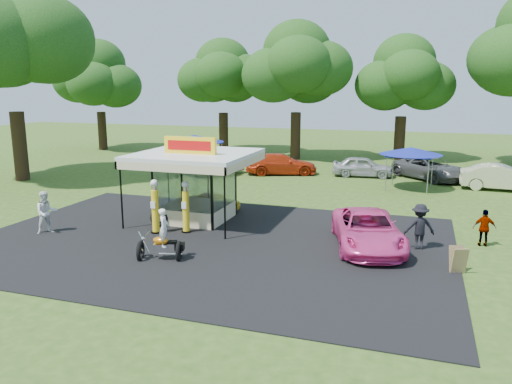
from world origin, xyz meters
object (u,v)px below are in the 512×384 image
bg_car_c (363,167)px  gas_pump_left (155,208)px  tent_west (195,139)px  gas_station_kiosk (196,185)px  pink_sedan (368,230)px  motorcycle (163,239)px  kiosk_car (214,201)px  spectator_west (46,212)px  spectator_east_b (485,228)px  bg_car_d (430,168)px  tent_east (411,151)px  bg_car_e (502,177)px  gas_pump_right (186,208)px  bg_car_a (214,161)px  spectator_east_a (420,227)px  bg_car_b (281,164)px  a_frame_sign (458,260)px

bg_car_c → gas_pump_left: bearing=152.6°
bg_car_c → tent_west: bearing=101.1°
gas_station_kiosk → pink_sedan: 8.72m
motorcycle → bg_car_c: motorcycle is taller
kiosk_car → spectator_west: (-5.42, -6.37, 0.49)m
spectator_east_b → bg_car_d: bearing=-87.8°
motorcycle → spectator_west: (-6.69, 1.51, 0.15)m
tent_east → bg_car_e: bearing=15.7°
gas_pump_right → spectator_west: (-5.92, -2.03, -0.18)m
gas_pump_right → bg_car_a: size_ratio=0.50×
spectator_east_a → bg_car_b: (-10.10, 15.38, -0.17)m
bg_car_a → bg_car_e: 20.26m
spectator_west → kiosk_car: bearing=-1.7°
bg_car_e → tent_east: size_ratio=1.28×
bg_car_d → spectator_east_a: bearing=-137.0°
pink_sedan → tent_west: tent_west is taller
kiosk_car → bg_car_c: size_ratio=0.65×
gas_pump_left → gas_pump_right: bearing=23.1°
gas_pump_left → pink_sedan: bearing=5.8°
spectator_east_a → bg_car_a: (-15.41, 15.05, -0.16)m
spectator_east_a → spectator_east_b: 2.87m
bg_car_c → bg_car_e: bg_car_e is taller
bg_car_c → spectator_east_a: bearing=-171.3°
spectator_east_b → bg_car_b: spectator_east_b is taller
spectator_west → motorcycle: bearing=-64.1°
bg_car_e → tent_west: size_ratio=1.15×
bg_car_c → bg_car_e: size_ratio=0.88×
a_frame_sign → spectator_east_b: 3.85m
gas_pump_left → kiosk_car: (0.75, 4.87, -0.71)m
spectator_west → gas_station_kiosk: bearing=-13.8°
tent_east → kiosk_car: bearing=-137.0°
bg_car_a → bg_car_c: bearing=-63.1°
gas_pump_right → spectator_east_b: size_ratio=1.54×
bg_car_b → bg_car_c: 6.03m
kiosk_car → bg_car_d: 17.21m
a_frame_sign → bg_car_a: 24.15m
bg_car_b → gas_station_kiosk: bearing=158.3°
bg_car_b → spectator_east_b: bearing=-158.1°
a_frame_sign → tent_east: tent_east is taller
gas_station_kiosk → gas_pump_right: bearing=-76.9°
spectator_east_b → tent_east: (-3.32, 11.23, 1.69)m
spectator_west → tent_east: (15.14, 15.44, 1.50)m
pink_sedan → bg_car_b: bg_car_b is taller
gas_pump_left → bg_car_a: size_ratio=0.52×
spectator_east_b → tent_east: 11.83m
a_frame_sign → spectator_east_a: spectator_east_a is taller
bg_car_b → tent_west: size_ratio=1.24×
gas_pump_left → pink_sedan: size_ratio=0.45×
bg_car_a → bg_car_c: bg_car_a is taller
kiosk_car → gas_pump_left: bearing=171.2°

